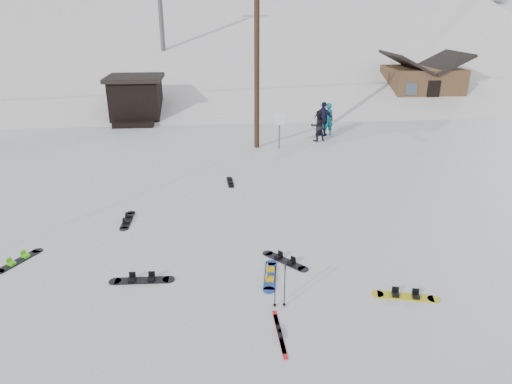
{
  "coord_description": "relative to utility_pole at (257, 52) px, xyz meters",
  "views": [
    {
      "loc": [
        -0.11,
        -8.52,
        6.6
      ],
      "look_at": [
        1.07,
        4.36,
        1.4
      ],
      "focal_mm": 32.0,
      "sensor_mm": 36.0,
      "label": 1
    }
  ],
  "objects": [
    {
      "name": "hero_skis",
      "position": [
        -0.85,
        -14.51,
        -4.66
      ],
      "size": [
        0.13,
        1.61,
        0.08
      ],
      "rotation": [
        0.0,
        0.0,
        0.02
      ],
      "color": "red",
      "rests_on": "ground"
    },
    {
      "name": "board_scatter_a",
      "position": [
        -4.15,
        -12.11,
        -4.65
      ],
      "size": [
        1.7,
        0.36,
        0.12
      ],
      "rotation": [
        0.0,
        0.0,
        -0.03
      ],
      "color": "black",
      "rests_on": "ground"
    },
    {
      "name": "board_scatter_f",
      "position": [
        -1.56,
        -5.04,
        -4.66
      ],
      "size": [
        0.3,
        1.29,
        0.09
      ],
      "rotation": [
        0.0,
        0.0,
        1.62
      ],
      "color": "black",
      "rests_on": "ground"
    },
    {
      "name": "trail_sign",
      "position": [
        1.1,
        -0.42,
        -3.41
      ],
      "size": [
        0.5,
        0.09,
        1.85
      ],
      "color": "#595B60",
      "rests_on": "ground"
    },
    {
      "name": "skier_dark",
      "position": [
        3.35,
        0.9,
        -3.86
      ],
      "size": [
        0.91,
        0.77,
        1.64
      ],
      "primitive_type": "imported",
      "rotation": [
        0.0,
        0.0,
        3.35
      ],
      "color": "black",
      "rests_on": "ground"
    },
    {
      "name": "board_scatter_e",
      "position": [
        2.43,
        -13.43,
        -4.65
      ],
      "size": [
        1.61,
        0.65,
        0.12
      ],
      "rotation": [
        0.0,
        0.0,
        -0.26
      ],
      "color": "yellow",
      "rests_on": "ground"
    },
    {
      "name": "skier_teal",
      "position": [
        4.12,
        1.94,
        -3.76
      ],
      "size": [
        0.72,
        0.53,
        1.84
      ],
      "primitive_type": "imported",
      "rotation": [
        0.0,
        0.0,
        3.28
      ],
      "color": "#0B6871",
      "rests_on": "ground"
    },
    {
      "name": "board_scatter_c",
      "position": [
        -7.74,
        -10.78,
        -4.65
      ],
      "size": [
        0.93,
        1.4,
        0.11
      ],
      "rotation": [
        0.0,
        0.0,
        1.05
      ],
      "color": "black",
      "rests_on": "ground"
    },
    {
      "name": "hero_snowboard",
      "position": [
        -0.79,
        -12.19,
        -4.65
      ],
      "size": [
        0.52,
        1.62,
        0.11
      ],
      "rotation": [
        0.0,
        0.0,
        1.41
      ],
      "color": "blue",
      "rests_on": "ground"
    },
    {
      "name": "ski_poles",
      "position": [
        -0.72,
        -13.53,
        -4.1
      ],
      "size": [
        0.31,
        0.08,
        1.12
      ],
      "color": "black",
      "rests_on": "ground"
    },
    {
      "name": "lift_hut",
      "position": [
        -7.0,
        6.94,
        -3.32
      ],
      "size": [
        3.4,
        4.1,
        2.75
      ],
      "color": "black",
      "rests_on": "ground"
    },
    {
      "name": "ski_slope",
      "position": [
        -2.0,
        41.0,
        -16.68
      ],
      "size": [
        60.0,
        85.24,
        65.97
      ],
      "primitive_type": "cube",
      "rotation": [
        0.31,
        0.0,
        0.0
      ],
      "color": "white",
      "rests_on": "ground"
    },
    {
      "name": "skier_navy",
      "position": [
        3.88,
        1.9,
        -3.73
      ],
      "size": [
        1.16,
        1.06,
        1.9
      ],
      "primitive_type": "imported",
      "rotation": [
        0.0,
        0.0,
        2.47
      ],
      "color": "#171637",
      "rests_on": "ground"
    },
    {
      "name": "utility_pole",
      "position": [
        0.0,
        0.0,
        0.0
      ],
      "size": [
        2.0,
        0.26,
        9.0
      ],
      "color": "#3A2819",
      "rests_on": "ground"
    },
    {
      "name": "board_scatter_b",
      "position": [
        -5.14,
        -8.36,
        -4.65
      ],
      "size": [
        0.32,
        1.55,
        0.11
      ],
      "rotation": [
        0.0,
        0.0,
        1.55
      ],
      "color": "black",
      "rests_on": "ground"
    },
    {
      "name": "ridge_right",
      "position": [
        36.0,
        36.0,
        -15.68
      ],
      "size": [
        45.66,
        93.98,
        54.59
      ],
      "primitive_type": "cube",
      "rotation": [
        0.21,
        -0.05,
        -0.12
      ],
      "color": "silver",
      "rests_on": "ground"
    },
    {
      "name": "cabin",
      "position": [
        13.0,
        10.0,
        -3.2
      ],
      "size": [
        5.39,
        4.4,
        3.77
      ],
      "color": "brown",
      "rests_on": "ground"
    },
    {
      "name": "ground",
      "position": [
        -2.0,
        -14.0,
        -4.68
      ],
      "size": [
        200.0,
        200.0,
        0.0
      ],
      "primitive_type": "plane",
      "color": "silver",
      "rests_on": "ground"
    },
    {
      "name": "board_scatter_d",
      "position": [
        -0.28,
        -11.47,
        -4.65
      ],
      "size": [
        1.16,
        1.25,
        0.11
      ],
      "rotation": [
        0.0,
        0.0,
        -0.84
      ],
      "color": "black",
      "rests_on": "ground"
    },
    {
      "name": "skier_pink",
      "position": [
        11.8,
        9.12,
        -3.85
      ],
      "size": [
        1.23,
        1.02,
        1.66
      ],
      "primitive_type": "imported",
      "rotation": [
        0.0,
        0.0,
        3.59
      ],
      "color": "#E45089",
      "rests_on": "ground"
    },
    {
      "name": "treeline_crest",
      "position": [
        -2.0,
        72.0,
        -4.68
      ],
      "size": [
        50.0,
        6.0,
        10.0
      ],
      "primitive_type": null,
      "color": "black",
      "rests_on": "ski_slope"
    }
  ]
}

